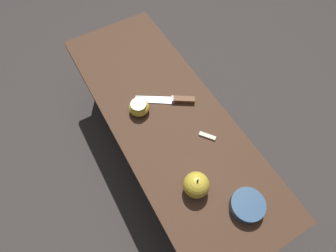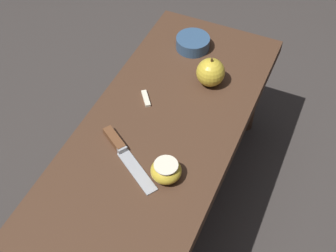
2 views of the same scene
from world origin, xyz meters
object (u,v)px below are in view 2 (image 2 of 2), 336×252
(bowl, at_px, (193,43))
(apple_cut, at_px, (166,170))
(apple_whole, at_px, (211,72))
(wooden_bench, at_px, (150,159))
(knife, at_px, (122,149))

(bowl, bearing_deg, apple_cut, -165.43)
(apple_whole, bearing_deg, wooden_bench, 168.48)
(apple_whole, distance_m, apple_cut, 0.36)
(apple_whole, bearing_deg, apple_cut, -176.82)
(apple_cut, height_order, bowl, apple_cut)
(wooden_bench, distance_m, apple_whole, 0.31)
(apple_whole, bearing_deg, knife, 160.40)
(knife, bearing_deg, wooden_bench, 67.76)
(wooden_bench, height_order, apple_whole, apple_whole)
(wooden_bench, relative_size, bowl, 10.68)
(apple_cut, bearing_deg, knife, 79.45)
(knife, bearing_deg, bowl, 121.45)
(knife, xyz_separation_m, apple_whole, (0.33, -0.12, 0.03))
(wooden_bench, distance_m, bowl, 0.43)
(apple_cut, distance_m, bowl, 0.51)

